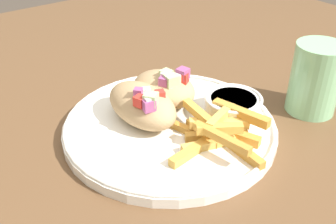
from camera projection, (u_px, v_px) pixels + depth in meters
name	position (u px, v px, depth m)	size (l,w,h in m)	color
table	(186.00, 180.00, 0.57)	(1.43, 1.43, 0.75)	brown
plate	(168.00, 127.00, 0.55)	(0.30, 0.30, 0.02)	white
pita_sandwich_near	(142.00, 105.00, 0.55)	(0.13, 0.07, 0.06)	tan
pita_sandwich_far	(164.00, 88.00, 0.59)	(0.11, 0.10, 0.06)	tan
fries_pile	(218.00, 130.00, 0.51)	(0.15, 0.14, 0.03)	gold
sauce_ramekin	(231.00, 104.00, 0.56)	(0.08, 0.08, 0.03)	white
water_glass	(315.00, 82.00, 0.58)	(0.07, 0.07, 0.11)	#8CCC93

